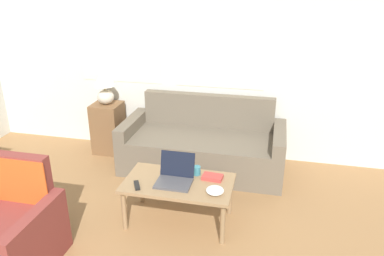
{
  "coord_description": "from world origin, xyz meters",
  "views": [
    {
      "loc": [
        1.25,
        -0.85,
        2.19
      ],
      "look_at": [
        0.46,
        2.59,
        0.75
      ],
      "focal_mm": 35.0,
      "sensor_mm": 36.0,
      "label": 1
    }
  ],
  "objects_px": {
    "laptop": "(175,176)",
    "tv_remote": "(137,185)",
    "armchair": "(8,235)",
    "table_lamp": "(104,82)",
    "book_red": "(212,177)",
    "couch": "(204,147)",
    "coffee_table": "(179,186)",
    "snack_bowl": "(215,190)",
    "cup_navy": "(197,170)"
  },
  "relations": [
    {
      "from": "laptop",
      "to": "tv_remote",
      "type": "xyz_separation_m",
      "value": [
        -0.31,
        -0.16,
        -0.05
      ]
    },
    {
      "from": "tv_remote",
      "to": "armchair",
      "type": "bearing_deg",
      "value": -140.7
    },
    {
      "from": "laptop",
      "to": "table_lamp",
      "type": "bearing_deg",
      "value": 134.35
    },
    {
      "from": "book_red",
      "to": "tv_remote",
      "type": "bearing_deg",
      "value": -156.1
    },
    {
      "from": "armchair",
      "to": "table_lamp",
      "type": "distance_m",
      "value": 2.26
    },
    {
      "from": "couch",
      "to": "coffee_table",
      "type": "xyz_separation_m",
      "value": [
        -0.01,
        -1.15,
        0.12
      ]
    },
    {
      "from": "table_lamp",
      "to": "armchair",
      "type": "bearing_deg",
      "value": -86.92
    },
    {
      "from": "table_lamp",
      "to": "couch",
      "type": "bearing_deg",
      "value": -6.71
    },
    {
      "from": "table_lamp",
      "to": "tv_remote",
      "type": "relative_size",
      "value": 3.17
    },
    {
      "from": "couch",
      "to": "armchair",
      "type": "relative_size",
      "value": 2.22
    },
    {
      "from": "tv_remote",
      "to": "couch",
      "type": "bearing_deg",
      "value": 74.88
    },
    {
      "from": "armchair",
      "to": "laptop",
      "type": "relative_size",
      "value": 2.65
    },
    {
      "from": "table_lamp",
      "to": "snack_bowl",
      "type": "bearing_deg",
      "value": -40.48
    },
    {
      "from": "armchair",
      "to": "tv_remote",
      "type": "xyz_separation_m",
      "value": [
        0.84,
        0.69,
        0.17
      ]
    },
    {
      "from": "table_lamp",
      "to": "tv_remote",
      "type": "bearing_deg",
      "value": -56.76
    },
    {
      "from": "couch",
      "to": "armchair",
      "type": "distance_m",
      "value": 2.33
    },
    {
      "from": "armchair",
      "to": "snack_bowl",
      "type": "height_order",
      "value": "armchair"
    },
    {
      "from": "snack_bowl",
      "to": "tv_remote",
      "type": "height_order",
      "value": "snack_bowl"
    },
    {
      "from": "couch",
      "to": "table_lamp",
      "type": "bearing_deg",
      "value": 173.29
    },
    {
      "from": "couch",
      "to": "coffee_table",
      "type": "relative_size",
      "value": 1.9
    },
    {
      "from": "book_red",
      "to": "couch",
      "type": "bearing_deg",
      "value": 105.72
    },
    {
      "from": "couch",
      "to": "laptop",
      "type": "xyz_separation_m",
      "value": [
        -0.04,
        -1.15,
        0.22
      ]
    },
    {
      "from": "snack_bowl",
      "to": "tv_remote",
      "type": "bearing_deg",
      "value": -176.66
    },
    {
      "from": "table_lamp",
      "to": "cup_navy",
      "type": "bearing_deg",
      "value": -38.1
    },
    {
      "from": "snack_bowl",
      "to": "book_red",
      "type": "bearing_deg",
      "value": 104.96
    },
    {
      "from": "cup_navy",
      "to": "coffee_table",
      "type": "bearing_deg",
      "value": -127.99
    },
    {
      "from": "book_red",
      "to": "tv_remote",
      "type": "distance_m",
      "value": 0.7
    },
    {
      "from": "laptop",
      "to": "tv_remote",
      "type": "bearing_deg",
      "value": -152.87
    },
    {
      "from": "book_red",
      "to": "coffee_table",
      "type": "bearing_deg",
      "value": -157.48
    },
    {
      "from": "snack_bowl",
      "to": "book_red",
      "type": "height_order",
      "value": "snack_bowl"
    },
    {
      "from": "snack_bowl",
      "to": "armchair",
      "type": "bearing_deg",
      "value": -154.74
    },
    {
      "from": "armchair",
      "to": "table_lamp",
      "type": "relative_size",
      "value": 1.76
    },
    {
      "from": "armchair",
      "to": "cup_navy",
      "type": "height_order",
      "value": "armchair"
    },
    {
      "from": "table_lamp",
      "to": "cup_navy",
      "type": "distance_m",
      "value": 1.89
    },
    {
      "from": "cup_navy",
      "to": "book_red",
      "type": "xyz_separation_m",
      "value": [
        0.16,
        -0.05,
        -0.02
      ]
    },
    {
      "from": "coffee_table",
      "to": "couch",
      "type": "bearing_deg",
      "value": 89.59
    },
    {
      "from": "coffee_table",
      "to": "tv_remote",
      "type": "height_order",
      "value": "tv_remote"
    },
    {
      "from": "armchair",
      "to": "book_red",
      "type": "distance_m",
      "value": 1.78
    },
    {
      "from": "table_lamp",
      "to": "laptop",
      "type": "bearing_deg",
      "value": -45.65
    },
    {
      "from": "couch",
      "to": "laptop",
      "type": "distance_m",
      "value": 1.17
    },
    {
      "from": "table_lamp",
      "to": "laptop",
      "type": "xyz_separation_m",
      "value": [
        1.27,
        -1.3,
        -0.46
      ]
    },
    {
      "from": "laptop",
      "to": "couch",
      "type": "bearing_deg",
      "value": 88.02
    },
    {
      "from": "book_red",
      "to": "tv_remote",
      "type": "xyz_separation_m",
      "value": [
        -0.64,
        -0.28,
        -0.01
      ]
    },
    {
      "from": "table_lamp",
      "to": "coffee_table",
      "type": "bearing_deg",
      "value": -44.94
    },
    {
      "from": "coffee_table",
      "to": "tv_remote",
      "type": "bearing_deg",
      "value": -154.93
    },
    {
      "from": "coffee_table",
      "to": "table_lamp",
      "type": "bearing_deg",
      "value": 135.06
    },
    {
      "from": "couch",
      "to": "table_lamp",
      "type": "relative_size",
      "value": 3.93
    },
    {
      "from": "armchair",
      "to": "table_lamp",
      "type": "xyz_separation_m",
      "value": [
        -0.12,
        2.15,
        0.67
      ]
    },
    {
      "from": "snack_bowl",
      "to": "tv_remote",
      "type": "xyz_separation_m",
      "value": [
        -0.71,
        -0.04,
        -0.02
      ]
    },
    {
      "from": "armchair",
      "to": "book_red",
      "type": "relative_size",
      "value": 4.35
    }
  ]
}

